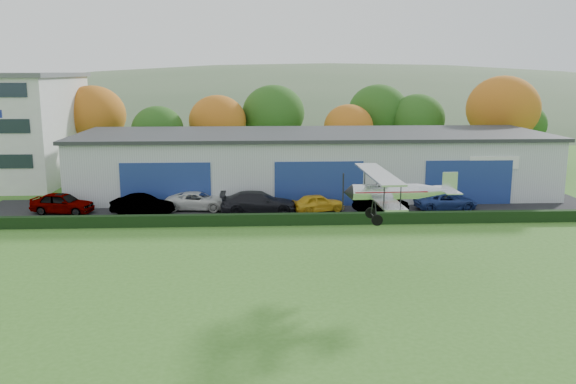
{
  "coord_description": "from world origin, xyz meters",
  "views": [
    {
      "loc": [
        0.09,
        -25.1,
        10.58
      ],
      "look_at": [
        1.9,
        9.5,
        3.68
      ],
      "focal_mm": 38.02,
      "sensor_mm": 36.0,
      "label": 1
    }
  ],
  "objects_px": {
    "car_6": "(446,201)",
    "hangar": "(312,162)",
    "biplane": "(395,190)",
    "car_0": "(62,203)",
    "car_1": "(142,205)",
    "car_2": "(198,201)",
    "car_3": "(259,203)",
    "car_5": "(381,203)",
    "car_4": "(318,203)"
  },
  "relations": [
    {
      "from": "hangar",
      "to": "car_5",
      "type": "height_order",
      "value": "hangar"
    },
    {
      "from": "hangar",
      "to": "car_5",
      "type": "bearing_deg",
      "value": -61.89
    },
    {
      "from": "hangar",
      "to": "car_1",
      "type": "xyz_separation_m",
      "value": [
        -13.43,
        -8.33,
        -1.86
      ]
    },
    {
      "from": "car_4",
      "to": "car_0",
      "type": "bearing_deg",
      "value": 71.8
    },
    {
      "from": "car_2",
      "to": "car_6",
      "type": "height_order",
      "value": "car_2"
    },
    {
      "from": "hangar",
      "to": "car_0",
      "type": "relative_size",
      "value": 8.71
    },
    {
      "from": "car_0",
      "to": "car_2",
      "type": "relative_size",
      "value": 0.95
    },
    {
      "from": "car_4",
      "to": "car_5",
      "type": "bearing_deg",
      "value": -110.26
    },
    {
      "from": "car_5",
      "to": "car_6",
      "type": "height_order",
      "value": "car_5"
    },
    {
      "from": "car_0",
      "to": "car_1",
      "type": "relative_size",
      "value": 1.03
    },
    {
      "from": "car_0",
      "to": "car_4",
      "type": "distance_m",
      "value": 19.26
    },
    {
      "from": "car_6",
      "to": "biplane",
      "type": "height_order",
      "value": "biplane"
    },
    {
      "from": "hangar",
      "to": "car_0",
      "type": "distance_m",
      "value": 21.01
    },
    {
      "from": "car_3",
      "to": "car_0",
      "type": "bearing_deg",
      "value": 86.52
    },
    {
      "from": "car_3",
      "to": "car_6",
      "type": "bearing_deg",
      "value": -87.99
    },
    {
      "from": "car_0",
      "to": "car_4",
      "type": "relative_size",
      "value": 1.16
    },
    {
      "from": "car_2",
      "to": "biplane",
      "type": "bearing_deg",
      "value": -137.61
    },
    {
      "from": "car_3",
      "to": "car_6",
      "type": "distance_m",
      "value": 14.42
    },
    {
      "from": "car_4",
      "to": "car_5",
      "type": "relative_size",
      "value": 0.97
    },
    {
      "from": "car_2",
      "to": "car_6",
      "type": "xyz_separation_m",
      "value": [
        19.1,
        -1.03,
        -0.01
      ]
    },
    {
      "from": "car_0",
      "to": "car_2",
      "type": "distance_m",
      "value": 10.09
    },
    {
      "from": "car_3",
      "to": "car_5",
      "type": "xyz_separation_m",
      "value": [
        9.23,
        0.06,
        -0.16
      ]
    },
    {
      "from": "car_3",
      "to": "car_5",
      "type": "distance_m",
      "value": 9.23
    },
    {
      "from": "car_0",
      "to": "car_1",
      "type": "height_order",
      "value": "car_0"
    },
    {
      "from": "car_2",
      "to": "biplane",
      "type": "distance_m",
      "value": 20.21
    },
    {
      "from": "car_6",
      "to": "hangar",
      "type": "bearing_deg",
      "value": 45.02
    },
    {
      "from": "hangar",
      "to": "car_2",
      "type": "bearing_deg",
      "value": -144.06
    },
    {
      "from": "car_1",
      "to": "car_3",
      "type": "height_order",
      "value": "car_3"
    },
    {
      "from": "car_4",
      "to": "biplane",
      "type": "relative_size",
      "value": 0.59
    },
    {
      "from": "car_1",
      "to": "biplane",
      "type": "bearing_deg",
      "value": -121.86
    },
    {
      "from": "car_5",
      "to": "biplane",
      "type": "relative_size",
      "value": 0.61
    },
    {
      "from": "car_3",
      "to": "car_2",
      "type": "bearing_deg",
      "value": 71.17
    },
    {
      "from": "car_5",
      "to": "car_3",
      "type": "bearing_deg",
      "value": 77.26
    },
    {
      "from": "car_1",
      "to": "car_3",
      "type": "relative_size",
      "value": 0.79
    },
    {
      "from": "car_2",
      "to": "car_5",
      "type": "xyz_separation_m",
      "value": [
        13.92,
        -1.52,
        -0.0
      ]
    },
    {
      "from": "car_2",
      "to": "car_6",
      "type": "distance_m",
      "value": 19.13
    },
    {
      "from": "car_2",
      "to": "car_3",
      "type": "xyz_separation_m",
      "value": [
        4.69,
        -1.58,
        0.16
      ]
    },
    {
      "from": "hangar",
      "to": "car_6",
      "type": "bearing_deg",
      "value": -39.25
    },
    {
      "from": "car_0",
      "to": "car_2",
      "type": "xyz_separation_m",
      "value": [
        10.06,
        0.73,
        -0.11
      ]
    },
    {
      "from": "car_3",
      "to": "car_4",
      "type": "distance_m",
      "value": 4.52
    },
    {
      "from": "biplane",
      "to": "car_2",
      "type": "bearing_deg",
      "value": 124.41
    },
    {
      "from": "hangar",
      "to": "biplane",
      "type": "relative_size",
      "value": 6.01
    },
    {
      "from": "hangar",
      "to": "biplane",
      "type": "height_order",
      "value": "biplane"
    },
    {
      "from": "car_4",
      "to": "car_6",
      "type": "xyz_separation_m",
      "value": [
        9.91,
        0.2,
        -0.02
      ]
    },
    {
      "from": "car_0",
      "to": "hangar",
      "type": "bearing_deg",
      "value": -57.19
    },
    {
      "from": "hangar",
      "to": "car_5",
      "type": "distance_m",
      "value": 9.69
    },
    {
      "from": "car_1",
      "to": "car_4",
      "type": "height_order",
      "value": "car_1"
    },
    {
      "from": "hangar",
      "to": "biplane",
      "type": "distance_m",
      "value": 23.15
    },
    {
      "from": "biplane",
      "to": "car_4",
      "type": "bearing_deg",
      "value": 97.8
    },
    {
      "from": "car_3",
      "to": "car_6",
      "type": "height_order",
      "value": "car_3"
    }
  ]
}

